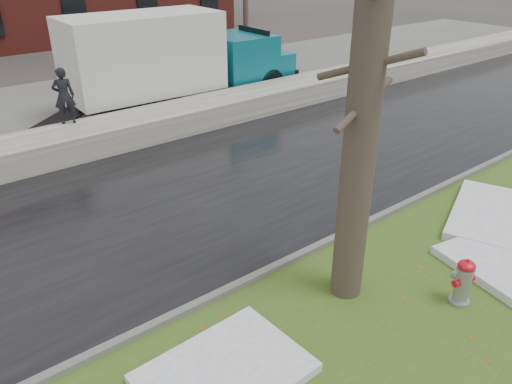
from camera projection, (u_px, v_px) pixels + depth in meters
ground at (353, 276)px, 9.01m from camera, size 120.00×120.00×0.00m
verge at (411, 311)px, 8.13m from camera, size 60.00×4.50×0.04m
road at (213, 189)px, 12.14m from camera, size 60.00×7.00×0.03m
parking_lot at (81, 107)px, 18.06m from camera, size 60.00×9.00×0.03m
curb at (314, 249)px, 9.67m from camera, size 60.00×0.15×0.14m
snowbank at (133, 129)px, 14.90m from camera, size 60.00×1.60×0.75m
fire_hydrant at (463, 280)px, 8.10m from camera, size 0.43×0.39×0.86m
tree at (364, 109)px, 7.13m from camera, size 1.33×1.57×6.42m
box_truck at (172, 58)px, 17.33m from camera, size 9.92×2.53×3.30m
worker at (64, 96)px, 13.87m from camera, size 0.66×0.52×1.59m
snow_patch_far at (225, 373)px, 6.86m from camera, size 2.25×1.67×0.14m
snow_patch_side at (498, 217)px, 10.68m from camera, size 3.27×2.73×0.18m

